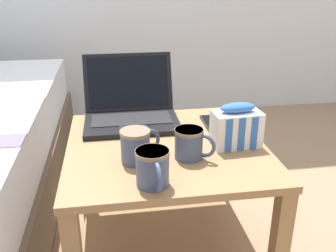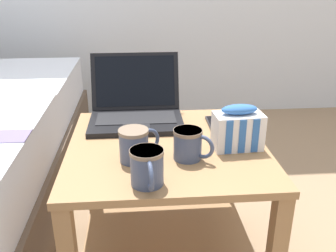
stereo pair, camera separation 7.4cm
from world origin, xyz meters
name	(u,v)px [view 1 (the left image)]	position (x,y,z in m)	size (l,w,h in m)	color
bedside_table	(166,192)	(0.00, 0.00, 0.32)	(0.61, 0.60, 0.49)	#997047
laptop	(131,109)	(-0.09, 0.21, 0.54)	(0.33, 0.29, 0.22)	black
mug_front_left	(190,142)	(0.05, -0.10, 0.54)	(0.11, 0.09, 0.09)	#3F4C6B
mug_front_right	(153,166)	(-0.07, -0.23, 0.55)	(0.09, 0.13, 0.10)	#3F4C6B
mug_mid_center	(136,144)	(-0.10, -0.10, 0.55)	(0.12, 0.09, 0.10)	#3F4C6B
snack_bag	(236,127)	(0.21, -0.04, 0.56)	(0.15, 0.09, 0.14)	white
cell_phone	(215,123)	(0.20, 0.14, 0.50)	(0.08, 0.14, 0.01)	black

